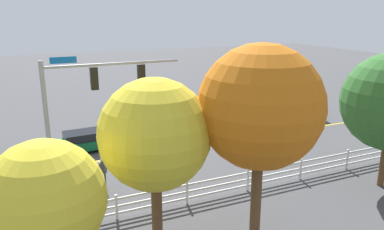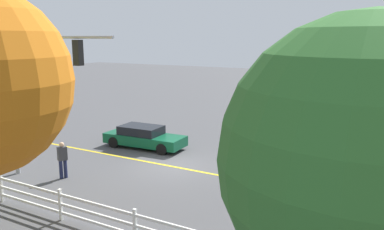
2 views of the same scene
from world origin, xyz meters
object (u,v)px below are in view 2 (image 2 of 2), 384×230
at_px(car_1, 331,167).
at_px(pedestrian, 63,158).
at_px(car_0, 144,137).
at_px(tree_4, 365,160).

xyz_separation_m(car_1, pedestrian, (10.63, 5.66, 0.28)).
distance_m(car_0, pedestrian, 5.91).
bearing_deg(pedestrian, tree_4, -175.40).
distance_m(car_0, car_1, 10.47).
relative_size(car_0, tree_4, 0.72).
distance_m(pedestrian, tree_4, 14.39).
distance_m(car_1, pedestrian, 12.05).
bearing_deg(pedestrian, car_0, -64.68).
relative_size(car_1, pedestrian, 2.89).
bearing_deg(tree_4, car_0, -41.25).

